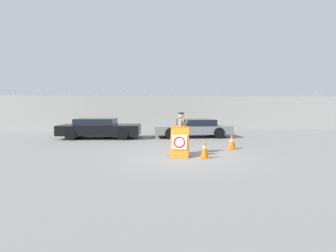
{
  "coord_description": "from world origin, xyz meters",
  "views": [
    {
      "loc": [
        -1.72,
        -9.98,
        1.94
      ],
      "look_at": [
        -0.45,
        2.15,
        1.02
      ],
      "focal_mm": 28.0,
      "sensor_mm": 36.0,
      "label": 1
    }
  ],
  "objects_px": {
    "parked_car_front_coupe": "(99,128)",
    "parked_car_rear_sedan": "(193,128)",
    "security_guard": "(181,131)",
    "traffic_cone_mid": "(232,142)",
    "traffic_cone_near": "(205,149)",
    "barricade_sign": "(180,141)"
  },
  "relations": [
    {
      "from": "barricade_sign",
      "to": "parked_car_front_coupe",
      "type": "bearing_deg",
      "value": 135.83
    },
    {
      "from": "security_guard",
      "to": "traffic_cone_mid",
      "type": "bearing_deg",
      "value": -55.18
    },
    {
      "from": "barricade_sign",
      "to": "parked_car_rear_sedan",
      "type": "relative_size",
      "value": 0.25
    },
    {
      "from": "barricade_sign",
      "to": "traffic_cone_near",
      "type": "bearing_deg",
      "value": -13.71
    },
    {
      "from": "barricade_sign",
      "to": "parked_car_front_coupe",
      "type": "height_order",
      "value": "parked_car_front_coupe"
    },
    {
      "from": "parked_car_front_coupe",
      "to": "barricade_sign",
      "type": "bearing_deg",
      "value": -52.9
    },
    {
      "from": "security_guard",
      "to": "traffic_cone_mid",
      "type": "distance_m",
      "value": 2.73
    },
    {
      "from": "traffic_cone_mid",
      "to": "parked_car_front_coupe",
      "type": "height_order",
      "value": "parked_car_front_coupe"
    },
    {
      "from": "barricade_sign",
      "to": "parked_car_front_coupe",
      "type": "xyz_separation_m",
      "value": [
        -4.0,
        6.25,
        0.04
      ]
    },
    {
      "from": "traffic_cone_mid",
      "to": "parked_car_rear_sedan",
      "type": "height_order",
      "value": "parked_car_rear_sedan"
    },
    {
      "from": "traffic_cone_mid",
      "to": "parked_car_rear_sedan",
      "type": "relative_size",
      "value": 0.14
    },
    {
      "from": "security_guard",
      "to": "parked_car_rear_sedan",
      "type": "distance_m",
      "value": 5.95
    },
    {
      "from": "barricade_sign",
      "to": "traffic_cone_mid",
      "type": "height_order",
      "value": "barricade_sign"
    },
    {
      "from": "barricade_sign",
      "to": "security_guard",
      "type": "xyz_separation_m",
      "value": [
        0.14,
        0.56,
        0.35
      ]
    },
    {
      "from": "traffic_cone_near",
      "to": "parked_car_front_coupe",
      "type": "bearing_deg",
      "value": 126.08
    },
    {
      "from": "security_guard",
      "to": "parked_car_front_coupe",
      "type": "bearing_deg",
      "value": 49.73
    },
    {
      "from": "parked_car_front_coupe",
      "to": "parked_car_rear_sedan",
      "type": "relative_size",
      "value": 1.04
    },
    {
      "from": "parked_car_rear_sedan",
      "to": "traffic_cone_mid",
      "type": "bearing_deg",
      "value": 100.33
    },
    {
      "from": "traffic_cone_near",
      "to": "parked_car_front_coupe",
      "type": "relative_size",
      "value": 0.15
    },
    {
      "from": "parked_car_rear_sedan",
      "to": "security_guard",
      "type": "bearing_deg",
      "value": 74.25
    },
    {
      "from": "traffic_cone_near",
      "to": "parked_car_front_coupe",
      "type": "distance_m",
      "value": 8.29
    },
    {
      "from": "traffic_cone_mid",
      "to": "parked_car_front_coupe",
      "type": "relative_size",
      "value": 0.14
    }
  ]
}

